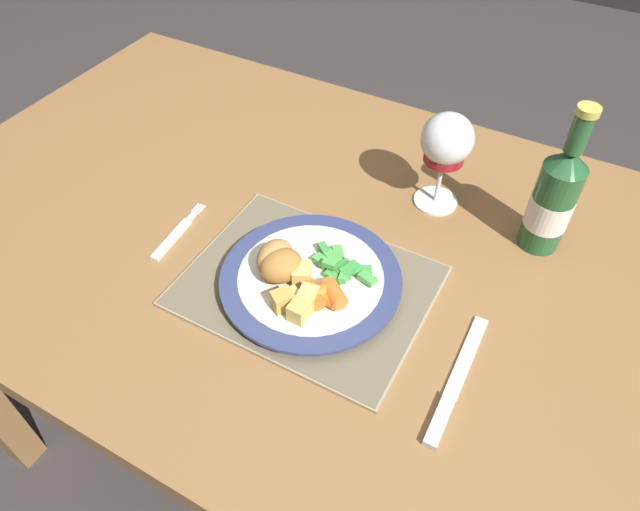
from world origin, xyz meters
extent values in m
plane|color=#383333|center=(0.00, 0.00, 0.00)|extent=(6.00, 6.00, 0.00)
cube|color=olive|center=(0.00, 0.00, 0.72)|extent=(1.42, 0.82, 0.04)
cube|color=olive|center=(-0.66, 0.35, 0.35)|extent=(0.06, 0.06, 0.70)
cube|color=gray|center=(0.00, -0.09, 0.74)|extent=(0.34, 0.26, 0.01)
cube|color=#6B604A|center=(0.00, -0.09, 0.75)|extent=(0.33, 0.26, 0.00)
cylinder|color=silver|center=(0.01, -0.09, 0.75)|extent=(0.21, 0.21, 0.01)
cylinder|color=navy|center=(0.01, -0.09, 0.76)|extent=(0.25, 0.25, 0.01)
cylinder|color=silver|center=(0.01, -0.09, 0.77)|extent=(0.20, 0.20, 0.00)
ellipsoid|color=#A87033|center=(-0.03, -0.11, 0.79)|extent=(0.08, 0.08, 0.04)
ellipsoid|color=tan|center=(-0.04, -0.10, 0.79)|extent=(0.05, 0.07, 0.04)
cube|color=green|center=(0.04, -0.08, 0.77)|extent=(0.03, 0.02, 0.01)
cube|color=#4CA84C|center=(0.08, -0.06, 0.77)|extent=(0.03, 0.02, 0.01)
cube|color=#4CA84C|center=(0.02, -0.04, 0.77)|extent=(0.03, 0.03, 0.01)
cube|color=#4CA84C|center=(0.02, -0.07, 0.78)|extent=(0.02, 0.01, 0.01)
cube|color=green|center=(0.06, -0.05, 0.77)|extent=(0.03, 0.02, 0.01)
cube|color=#338438|center=(0.04, -0.06, 0.77)|extent=(0.02, 0.03, 0.01)
cube|color=green|center=(0.00, -0.05, 0.78)|extent=(0.02, 0.02, 0.01)
cube|color=#4CA84C|center=(0.02, -0.05, 0.77)|extent=(0.03, 0.02, 0.01)
cube|color=#338438|center=(0.04, -0.07, 0.77)|extent=(0.03, 0.03, 0.01)
cube|color=#4CA84C|center=(0.01, -0.07, 0.77)|extent=(0.03, 0.02, 0.01)
cube|color=green|center=(0.05, -0.06, 0.78)|extent=(0.02, 0.03, 0.01)
cube|color=#4CA84C|center=(0.05, -0.08, 0.77)|extent=(0.02, 0.02, 0.01)
cylinder|color=orange|center=(0.02, -0.13, 0.78)|extent=(0.04, 0.05, 0.02)
cylinder|color=orange|center=(0.03, -0.13, 0.78)|extent=(0.04, 0.04, 0.02)
cylinder|color=orange|center=(0.04, -0.12, 0.77)|extent=(0.05, 0.02, 0.02)
cylinder|color=orange|center=(0.05, -0.11, 0.78)|extent=(0.05, 0.04, 0.02)
cylinder|color=orange|center=(0.04, -0.12, 0.78)|extent=(0.03, 0.05, 0.02)
cylinder|color=orange|center=(0.03, -0.14, 0.77)|extent=(0.03, 0.03, 0.02)
cube|color=silver|center=(-0.23, -0.11, 0.74)|extent=(0.02, 0.09, 0.01)
cube|color=silver|center=(-0.23, -0.06, 0.74)|extent=(0.01, 0.02, 0.01)
cube|color=silver|center=(-0.23, -0.04, 0.74)|extent=(0.00, 0.02, 0.00)
cube|color=silver|center=(-0.23, -0.04, 0.74)|extent=(0.00, 0.02, 0.00)
cube|color=silver|center=(-0.23, -0.04, 0.74)|extent=(0.00, 0.02, 0.00)
cube|color=silver|center=(-0.24, -0.04, 0.74)|extent=(0.00, 0.02, 0.00)
cube|color=silver|center=(0.23, -0.10, 0.74)|extent=(0.02, 0.13, 0.00)
cube|color=#B2B2B7|center=(0.24, -0.20, 0.74)|extent=(0.02, 0.07, 0.01)
cylinder|color=silver|center=(0.09, 0.17, 0.74)|extent=(0.07, 0.07, 0.00)
cylinder|color=silver|center=(0.09, 0.17, 0.78)|extent=(0.01, 0.01, 0.08)
ellipsoid|color=silver|center=(0.09, 0.17, 0.86)|extent=(0.08, 0.08, 0.08)
cylinder|color=maroon|center=(0.09, 0.17, 0.84)|extent=(0.06, 0.06, 0.03)
cylinder|color=#23562D|center=(0.26, 0.15, 0.81)|extent=(0.06, 0.06, 0.14)
cone|color=#23562D|center=(0.26, 0.15, 0.90)|extent=(0.06, 0.06, 0.03)
cylinder|color=#23562D|center=(0.26, 0.15, 0.94)|extent=(0.03, 0.03, 0.06)
cylinder|color=#BFB74C|center=(0.26, 0.15, 0.97)|extent=(0.03, 0.03, 0.01)
cylinder|color=white|center=(0.26, 0.15, 0.80)|extent=(0.06, 0.06, 0.05)
cube|color=#E5BC66|center=(0.01, -0.14, 0.78)|extent=(0.03, 0.02, 0.02)
cube|color=#E5BC66|center=(0.03, -0.14, 0.78)|extent=(0.03, 0.03, 0.03)
cube|color=gold|center=(0.00, -0.16, 0.78)|extent=(0.03, 0.03, 0.03)
cube|color=#DBB256|center=(0.03, -0.16, 0.78)|extent=(0.02, 0.03, 0.03)
cube|color=#E5BC66|center=(0.00, -0.11, 0.78)|extent=(0.04, 0.04, 0.03)
camera|label=1|loc=(0.27, -0.54, 1.36)|focal=32.00mm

